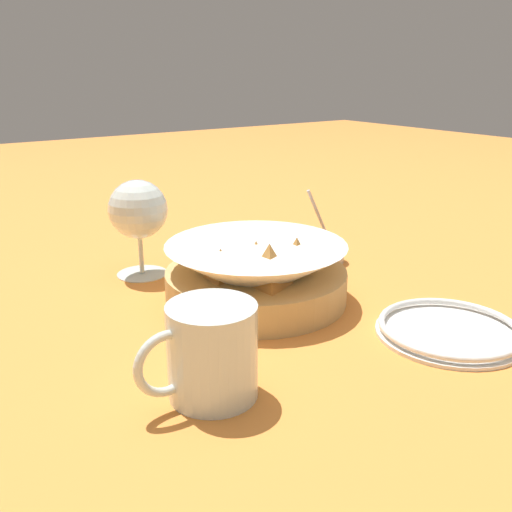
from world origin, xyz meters
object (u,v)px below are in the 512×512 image
object	(u,v)px
wine_glass	(138,212)
food_basket	(257,275)
sauce_cup	(325,251)
beer_mug	(211,355)
side_plate	(449,330)

from	to	relation	value
wine_glass	food_basket	bearing A→B (deg)	115.30
sauce_cup	wine_glass	world-z (taller)	wine_glass
beer_mug	side_plate	distance (m)	0.31
sauce_cup	wine_glass	size ratio (longest dim) A/B	0.85
sauce_cup	side_plate	world-z (taller)	sauce_cup
sauce_cup	side_plate	xyz separation A→B (m)	(0.06, 0.29, -0.01)
food_basket	wine_glass	bearing A→B (deg)	-64.70
food_basket	sauce_cup	distance (m)	0.20
food_basket	beer_mug	distance (m)	0.25
wine_glass	side_plate	bearing A→B (deg)	117.84
wine_glass	side_plate	xyz separation A→B (m)	(-0.22, 0.41, -0.09)
wine_glass	side_plate	world-z (taller)	wine_glass
food_basket	wine_glass	xyz separation A→B (m)	(0.09, -0.19, 0.06)
wine_glass	beer_mug	world-z (taller)	wine_glass
sauce_cup	beer_mug	size ratio (longest dim) A/B	1.00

